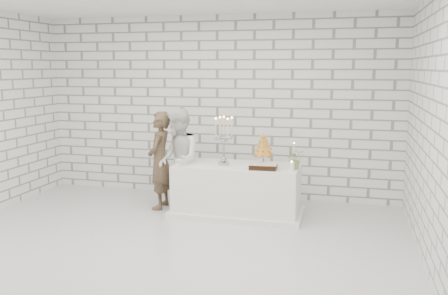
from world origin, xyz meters
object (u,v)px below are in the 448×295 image
cake_table (237,190)px  candelabra (224,141)px  bride (178,160)px  groom (160,160)px  croquembouche (264,150)px

cake_table → candelabra: 0.76m
cake_table → bride: size_ratio=1.15×
cake_table → groom: 1.28m
cake_table → croquembouche: bearing=9.1°
cake_table → candelabra: size_ratio=2.51×
groom → bride: (0.33, -0.10, 0.03)m
cake_table → groom: bearing=177.5°
groom → croquembouche: (1.60, 0.01, 0.23)m
bride → croquembouche: bride is taller
bride → croquembouche: bearing=68.9°
groom → candelabra: (1.03, -0.10, 0.36)m
cake_table → groom: groom is taller
cake_table → candelabra: (-0.19, -0.05, 0.73)m
croquembouche → cake_table: bearing=-170.9°
candelabra → croquembouche: size_ratio=1.54×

